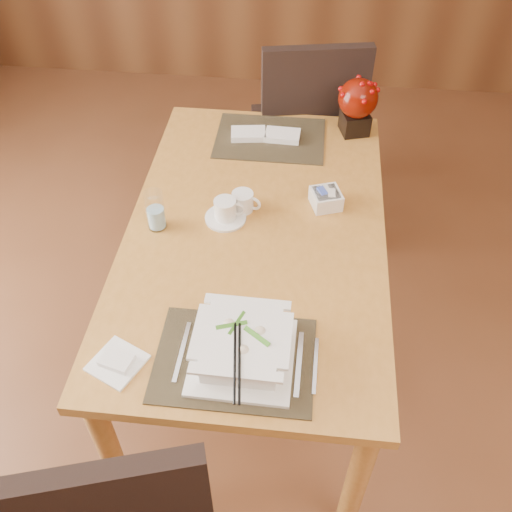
# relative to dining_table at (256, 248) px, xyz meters

# --- Properties ---
(ground) EXTENTS (6.00, 6.00, 0.00)m
(ground) POSITION_rel_dining_table_xyz_m (0.00, -0.60, -0.65)
(ground) COLOR brown
(ground) RESTS_ON ground
(dining_table) EXTENTS (0.90, 1.50, 0.75)m
(dining_table) POSITION_rel_dining_table_xyz_m (0.00, 0.00, 0.00)
(dining_table) COLOR #C98737
(dining_table) RESTS_ON ground
(placemat_near) EXTENTS (0.45, 0.33, 0.01)m
(placemat_near) POSITION_rel_dining_table_xyz_m (0.00, -0.55, 0.10)
(placemat_near) COLOR black
(placemat_near) RESTS_ON dining_table
(placemat_far) EXTENTS (0.45, 0.33, 0.01)m
(placemat_far) POSITION_rel_dining_table_xyz_m (0.00, 0.55, 0.10)
(placemat_far) COLOR black
(placemat_far) RESTS_ON dining_table
(soup_setting) EXTENTS (0.29, 0.29, 0.12)m
(soup_setting) POSITION_rel_dining_table_xyz_m (0.02, -0.54, 0.15)
(soup_setting) COLOR white
(soup_setting) RESTS_ON dining_table
(coffee_cup) EXTENTS (0.15, 0.15, 0.08)m
(coffee_cup) POSITION_rel_dining_table_xyz_m (-0.11, 0.04, 0.13)
(coffee_cup) COLOR white
(coffee_cup) RESTS_ON dining_table
(water_glass) EXTENTS (0.07, 0.07, 0.15)m
(water_glass) POSITION_rel_dining_table_xyz_m (-0.34, -0.03, 0.17)
(water_glass) COLOR white
(water_glass) RESTS_ON dining_table
(creamer_jug) EXTENTS (0.12, 0.12, 0.07)m
(creamer_jug) POSITION_rel_dining_table_xyz_m (-0.06, 0.10, 0.13)
(creamer_jug) COLOR white
(creamer_jug) RESTS_ON dining_table
(sugar_caddy) EXTENTS (0.13, 0.13, 0.06)m
(sugar_caddy) POSITION_rel_dining_table_xyz_m (0.24, 0.15, 0.13)
(sugar_caddy) COLOR white
(sugar_caddy) RESTS_ON dining_table
(berry_decor) EXTENTS (0.16, 0.16, 0.24)m
(berry_decor) POSITION_rel_dining_table_xyz_m (0.35, 0.64, 0.23)
(berry_decor) COLOR black
(berry_decor) RESTS_ON dining_table
(napkins_far) EXTENTS (0.29, 0.11, 0.03)m
(napkins_far) POSITION_rel_dining_table_xyz_m (-0.01, 0.55, 0.12)
(napkins_far) COLOR white
(napkins_far) RESTS_ON dining_table
(bread_plate) EXTENTS (0.18, 0.18, 0.01)m
(bread_plate) POSITION_rel_dining_table_xyz_m (-0.33, -0.60, 0.10)
(bread_plate) COLOR white
(bread_plate) RESTS_ON dining_table
(far_chair) EXTENTS (0.57, 0.57, 1.05)m
(far_chair) POSITION_rel_dining_table_xyz_m (0.15, 0.91, -0.06)
(far_chair) COLOR black
(far_chair) RESTS_ON ground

